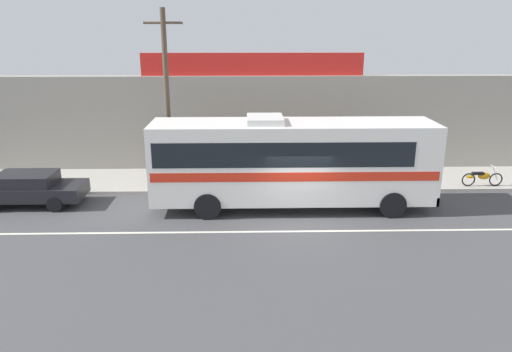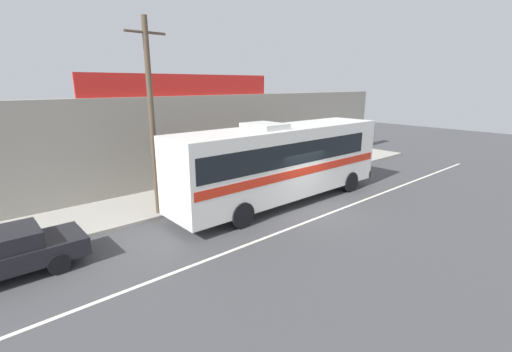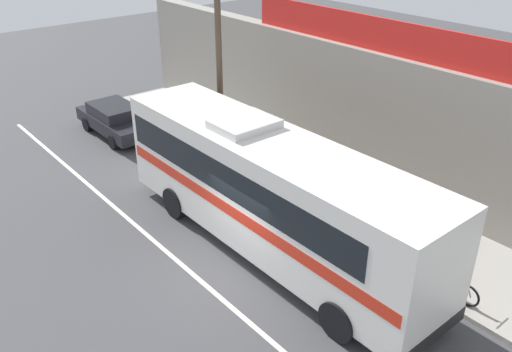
{
  "view_description": "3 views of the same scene",
  "coord_description": "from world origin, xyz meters",
  "px_view_note": "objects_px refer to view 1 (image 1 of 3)",
  "views": [
    {
      "loc": [
        -2.01,
        -16.94,
        7.12
      ],
      "look_at": [
        -1.6,
        1.45,
        1.42
      ],
      "focal_mm": 33.93,
      "sensor_mm": 36.0,
      "label": 1
    },
    {
      "loc": [
        -11.36,
        -9.38,
        5.43
      ],
      "look_at": [
        -0.85,
        2.68,
        1.18
      ],
      "focal_mm": 24.5,
      "sensor_mm": 36.0,
      "label": 2
    },
    {
      "loc": [
        9.8,
        -7.14,
        9.37
      ],
      "look_at": [
        -1.23,
        2.07,
        1.87
      ],
      "focal_mm": 37.65,
      "sensor_mm": 36.0,
      "label": 3
    }
  ],
  "objects_px": {
    "motorcycle_orange": "(388,178)",
    "motorcycle_red": "(482,177)",
    "parked_car": "(29,188)",
    "utility_pole": "(167,100)",
    "intercity_bus": "(291,159)",
    "pedestrian_far_left": "(214,164)"
  },
  "relations": [
    {
      "from": "parked_car",
      "to": "intercity_bus",
      "type": "bearing_deg",
      "value": -2.82
    },
    {
      "from": "motorcycle_orange",
      "to": "motorcycle_red",
      "type": "relative_size",
      "value": 1.03
    },
    {
      "from": "intercity_bus",
      "to": "motorcycle_red",
      "type": "relative_size",
      "value": 5.96
    },
    {
      "from": "intercity_bus",
      "to": "motorcycle_orange",
      "type": "relative_size",
      "value": 5.8
    },
    {
      "from": "motorcycle_red",
      "to": "pedestrian_far_left",
      "type": "height_order",
      "value": "pedestrian_far_left"
    },
    {
      "from": "parked_car",
      "to": "utility_pole",
      "type": "distance_m",
      "value": 6.77
    },
    {
      "from": "intercity_bus",
      "to": "parked_car",
      "type": "xyz_separation_m",
      "value": [
        -10.76,
        0.53,
        -1.33
      ]
    },
    {
      "from": "pedestrian_far_left",
      "to": "intercity_bus",
      "type": "bearing_deg",
      "value": -41.79
    },
    {
      "from": "intercity_bus",
      "to": "pedestrian_far_left",
      "type": "height_order",
      "value": "intercity_bus"
    },
    {
      "from": "utility_pole",
      "to": "pedestrian_far_left",
      "type": "distance_m",
      "value": 3.68
    },
    {
      "from": "pedestrian_far_left",
      "to": "parked_car",
      "type": "bearing_deg",
      "value": -162.36
    },
    {
      "from": "parked_car",
      "to": "motorcycle_orange",
      "type": "height_order",
      "value": "parked_car"
    },
    {
      "from": "pedestrian_far_left",
      "to": "motorcycle_red",
      "type": "bearing_deg",
      "value": -3.58
    },
    {
      "from": "motorcycle_red",
      "to": "pedestrian_far_left",
      "type": "relative_size",
      "value": 1.18
    },
    {
      "from": "parked_car",
      "to": "utility_pole",
      "type": "relative_size",
      "value": 0.57
    },
    {
      "from": "utility_pole",
      "to": "parked_car",
      "type": "bearing_deg",
      "value": -164.06
    },
    {
      "from": "motorcycle_red",
      "to": "pedestrian_far_left",
      "type": "bearing_deg",
      "value": 176.42
    },
    {
      "from": "parked_car",
      "to": "pedestrian_far_left",
      "type": "relative_size",
      "value": 2.76
    },
    {
      "from": "intercity_bus",
      "to": "parked_car",
      "type": "height_order",
      "value": "intercity_bus"
    },
    {
      "from": "parked_car",
      "to": "pedestrian_far_left",
      "type": "distance_m",
      "value": 7.88
    },
    {
      "from": "utility_pole",
      "to": "pedestrian_far_left",
      "type": "xyz_separation_m",
      "value": [
        1.87,
        0.78,
        -3.08
      ]
    },
    {
      "from": "motorcycle_orange",
      "to": "pedestrian_far_left",
      "type": "xyz_separation_m",
      "value": [
        -7.9,
        0.84,
        0.5
      ]
    }
  ]
}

